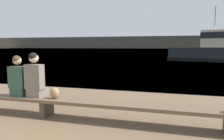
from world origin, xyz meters
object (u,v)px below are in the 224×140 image
object	(u,v)px
bench_main	(47,101)
person_left	(19,79)
shopping_bag	(55,93)
person_right	(35,78)
tugboat_red	(213,52)

from	to	relation	value
bench_main	person_left	bearing A→B (deg)	179.14
shopping_bag	person_right	bearing A→B (deg)	176.84
shopping_bag	tugboat_red	xyz separation A→B (m)	(6.48, 20.72, 0.47)
person_left	shopping_bag	distance (m)	1.01
bench_main	person_right	xyz separation A→B (m)	(-0.29, 0.01, 0.52)
person_right	shopping_bag	size ratio (longest dim) A/B	4.07
person_right	shopping_bag	xyz separation A→B (m)	(0.52, -0.03, -0.33)
bench_main	shopping_bag	size ratio (longest dim) A/B	32.17
bench_main	person_left	xyz separation A→B (m)	(-0.75, 0.01, 0.48)
shopping_bag	tugboat_red	bearing A→B (deg)	72.64
bench_main	person_right	size ratio (longest dim) A/B	7.90
bench_main	tugboat_red	world-z (taller)	tugboat_red
person_right	shopping_bag	bearing A→B (deg)	-3.16
person_right	person_left	bearing A→B (deg)	179.62
person_left	bench_main	bearing A→B (deg)	-0.86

